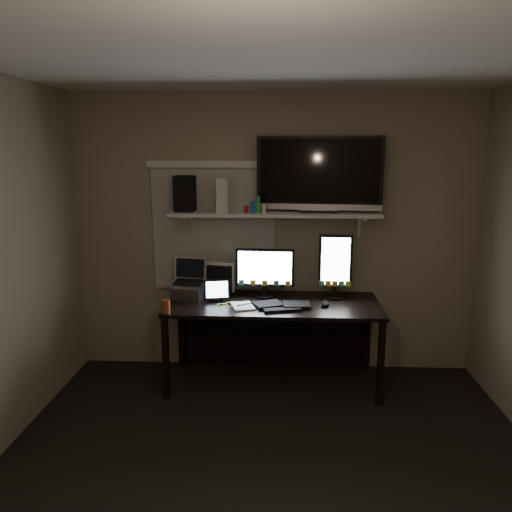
# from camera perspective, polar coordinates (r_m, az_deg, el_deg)

# --- Properties ---
(floor) EXTENTS (3.60, 3.60, 0.00)m
(floor) POSITION_cam_1_polar(r_m,az_deg,el_deg) (3.31, 1.42, -25.13)
(floor) COLOR black
(floor) RESTS_ON ground
(ceiling) EXTENTS (3.60, 3.60, 0.00)m
(ceiling) POSITION_cam_1_polar(r_m,az_deg,el_deg) (2.69, 1.72, 22.77)
(ceiling) COLOR silver
(ceiling) RESTS_ON back_wall
(back_wall) EXTENTS (3.60, 0.00, 3.60)m
(back_wall) POSITION_cam_1_polar(r_m,az_deg,el_deg) (4.50, 2.11, 2.41)
(back_wall) COLOR gray
(back_wall) RESTS_ON floor
(window_blinds) EXTENTS (1.10, 0.02, 1.10)m
(window_blinds) POSITION_cam_1_polar(r_m,az_deg,el_deg) (4.52, -4.89, 3.06)
(window_blinds) COLOR #BBB5A8
(window_blinds) RESTS_ON back_wall
(desk) EXTENTS (1.80, 0.75, 0.73)m
(desk) POSITION_cam_1_polar(r_m,az_deg,el_deg) (4.43, 1.99, -7.06)
(desk) COLOR black
(desk) RESTS_ON floor
(wall_shelf) EXTENTS (1.80, 0.35, 0.03)m
(wall_shelf) POSITION_cam_1_polar(r_m,az_deg,el_deg) (4.30, 2.09, 4.85)
(wall_shelf) COLOR #BABAB5
(wall_shelf) RESTS_ON back_wall
(monitor_landscape) EXTENTS (0.51, 0.08, 0.45)m
(monitor_landscape) POSITION_cam_1_polar(r_m,az_deg,el_deg) (4.34, 1.02, -1.95)
(monitor_landscape) COLOR black
(monitor_landscape) RESTS_ON desk
(monitor_portrait) EXTENTS (0.29, 0.06, 0.57)m
(monitor_portrait) POSITION_cam_1_polar(r_m,az_deg,el_deg) (4.36, 9.04, -1.19)
(monitor_portrait) COLOR black
(monitor_portrait) RESTS_ON desk
(keyboard) EXTENTS (0.50, 0.29, 0.03)m
(keyboard) POSITION_cam_1_polar(r_m,az_deg,el_deg) (4.15, 3.02, -5.61)
(keyboard) COLOR black
(keyboard) RESTS_ON desk
(mouse) EXTENTS (0.09, 0.12, 0.04)m
(mouse) POSITION_cam_1_polar(r_m,az_deg,el_deg) (4.19, 7.92, -5.49)
(mouse) COLOR black
(mouse) RESTS_ON desk
(notepad) EXTENTS (0.23, 0.27, 0.01)m
(notepad) POSITION_cam_1_polar(r_m,az_deg,el_deg) (4.14, -1.54, -5.75)
(notepad) COLOR white
(notepad) RESTS_ON desk
(tablet) EXTENTS (0.23, 0.13, 0.19)m
(tablet) POSITION_cam_1_polar(r_m,az_deg,el_deg) (4.28, -4.45, -3.95)
(tablet) COLOR black
(tablet) RESTS_ON desk
(file_sorter) EXTENTS (0.24, 0.15, 0.28)m
(file_sorter) POSITION_cam_1_polar(r_m,az_deg,el_deg) (4.50, -4.08, -2.57)
(file_sorter) COLOR black
(file_sorter) RESTS_ON desk
(laptop) EXTENTS (0.34, 0.29, 0.34)m
(laptop) POSITION_cam_1_polar(r_m,az_deg,el_deg) (4.38, -7.74, -2.68)
(laptop) COLOR #A4A3A8
(laptop) RESTS_ON desk
(cup) EXTENTS (0.08, 0.08, 0.10)m
(cup) POSITION_cam_1_polar(r_m,az_deg,el_deg) (4.05, -10.28, -5.67)
(cup) COLOR brown
(cup) RESTS_ON desk
(sticky_notes) EXTENTS (0.32, 0.24, 0.00)m
(sticky_notes) POSITION_cam_1_polar(r_m,az_deg,el_deg) (4.21, -4.04, -5.54)
(sticky_notes) COLOR yellow
(sticky_notes) RESTS_ON desk
(tv) EXTENTS (1.08, 0.30, 0.64)m
(tv) POSITION_cam_1_polar(r_m,az_deg,el_deg) (4.30, 7.25, 9.24)
(tv) COLOR black
(tv) RESTS_ON wall_shelf
(game_console) EXTENTS (0.13, 0.25, 0.29)m
(game_console) POSITION_cam_1_polar(r_m,az_deg,el_deg) (4.28, -3.55, 6.96)
(game_console) COLOR beige
(game_console) RESTS_ON wall_shelf
(speaker) EXTENTS (0.17, 0.20, 0.31)m
(speaker) POSITION_cam_1_polar(r_m,az_deg,el_deg) (4.38, -8.13, 7.07)
(speaker) COLOR black
(speaker) RESTS_ON wall_shelf
(bottles) EXTENTS (0.23, 0.10, 0.14)m
(bottles) POSITION_cam_1_polar(r_m,az_deg,el_deg) (4.21, -0.11, 5.87)
(bottles) COLOR #A50F0C
(bottles) RESTS_ON wall_shelf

